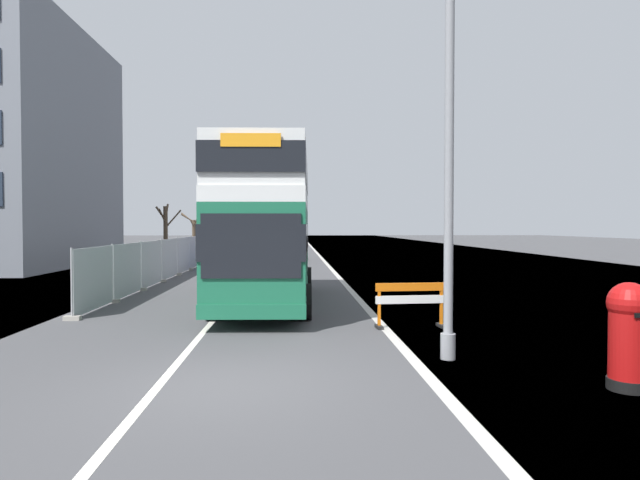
{
  "coord_description": "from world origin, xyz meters",
  "views": [
    {
      "loc": [
        1.11,
        -8.89,
        2.59
      ],
      "look_at": [
        1.87,
        6.16,
        2.2
      ],
      "focal_mm": 30.75,
      "sensor_mm": 36.0,
      "label": 1
    }
  ],
  "objects_px": {
    "red_pillar_postbox": "(629,331)",
    "roadworks_barrier": "(410,299)",
    "lamppost_foreground": "(449,131)",
    "car_receding_mid": "(283,247)",
    "car_receding_far": "(260,243)",
    "car_oncoming_near": "(239,253)",
    "double_decker_bus": "(268,225)"
  },
  "relations": [
    {
      "from": "red_pillar_postbox",
      "to": "lamppost_foreground",
      "type": "bearing_deg",
      "value": 137.41
    },
    {
      "from": "roadworks_barrier",
      "to": "car_oncoming_near",
      "type": "distance_m",
      "value": 20.53
    },
    {
      "from": "car_oncoming_near",
      "to": "car_receding_far",
      "type": "distance_m",
      "value": 18.0
    },
    {
      "from": "lamppost_foreground",
      "to": "car_oncoming_near",
      "type": "bearing_deg",
      "value": 105.28
    },
    {
      "from": "lamppost_foreground",
      "to": "red_pillar_postbox",
      "type": "height_order",
      "value": "lamppost_foreground"
    },
    {
      "from": "double_decker_bus",
      "to": "roadworks_barrier",
      "type": "bearing_deg",
      "value": -50.12
    },
    {
      "from": "double_decker_bus",
      "to": "roadworks_barrier",
      "type": "xyz_separation_m",
      "value": [
        3.8,
        -4.55,
        -1.9
      ]
    },
    {
      "from": "double_decker_bus",
      "to": "car_oncoming_near",
      "type": "bearing_deg",
      "value": 99.11
    },
    {
      "from": "double_decker_bus",
      "to": "roadworks_barrier",
      "type": "height_order",
      "value": "double_decker_bus"
    },
    {
      "from": "car_receding_mid",
      "to": "car_receding_far",
      "type": "bearing_deg",
      "value": 103.41
    },
    {
      "from": "car_oncoming_near",
      "to": "red_pillar_postbox",
      "type": "bearing_deg",
      "value": -71.13
    },
    {
      "from": "lamppost_foreground",
      "to": "roadworks_barrier",
      "type": "bearing_deg",
      "value": 90.44
    },
    {
      "from": "lamppost_foreground",
      "to": "car_receding_mid",
      "type": "xyz_separation_m",
      "value": [
        -3.74,
        31.08,
        -3.42
      ]
    },
    {
      "from": "red_pillar_postbox",
      "to": "roadworks_barrier",
      "type": "bearing_deg",
      "value": 113.27
    },
    {
      "from": "car_receding_far",
      "to": "double_decker_bus",
      "type": "bearing_deg",
      "value": -86.12
    },
    {
      "from": "car_receding_far",
      "to": "car_oncoming_near",
      "type": "bearing_deg",
      "value": -90.54
    },
    {
      "from": "roadworks_barrier",
      "to": "lamppost_foreground",
      "type": "bearing_deg",
      "value": -89.56
    },
    {
      "from": "double_decker_bus",
      "to": "car_oncoming_near",
      "type": "xyz_separation_m",
      "value": [
        -2.41,
        15.01,
        -1.66
      ]
    },
    {
      "from": "roadworks_barrier",
      "to": "car_oncoming_near",
      "type": "relative_size",
      "value": 0.47
    },
    {
      "from": "red_pillar_postbox",
      "to": "roadworks_barrier",
      "type": "relative_size",
      "value": 0.95
    },
    {
      "from": "lamppost_foreground",
      "to": "roadworks_barrier",
      "type": "distance_m",
      "value": 4.93
    },
    {
      "from": "red_pillar_postbox",
      "to": "car_receding_far",
      "type": "xyz_separation_m",
      "value": [
        -8.36,
        42.95,
        0.1
      ]
    },
    {
      "from": "roadworks_barrier",
      "to": "car_receding_mid",
      "type": "distance_m",
      "value": 28.05
    },
    {
      "from": "red_pillar_postbox",
      "to": "roadworks_barrier",
      "type": "distance_m",
      "value": 5.86
    },
    {
      "from": "red_pillar_postbox",
      "to": "car_receding_far",
      "type": "height_order",
      "value": "car_receding_far"
    },
    {
      "from": "roadworks_barrier",
      "to": "car_receding_mid",
      "type": "relative_size",
      "value": 0.46
    },
    {
      "from": "roadworks_barrier",
      "to": "red_pillar_postbox",
      "type": "bearing_deg",
      "value": -66.73
    },
    {
      "from": "car_receding_mid",
      "to": "car_receding_far",
      "type": "height_order",
      "value": "car_receding_far"
    },
    {
      "from": "car_receding_mid",
      "to": "car_oncoming_near",
      "type": "bearing_deg",
      "value": -106.87
    },
    {
      "from": "lamppost_foreground",
      "to": "red_pillar_postbox",
      "type": "xyz_separation_m",
      "value": [
        2.29,
        -2.1,
        -3.48
      ]
    },
    {
      "from": "lamppost_foreground",
      "to": "roadworks_barrier",
      "type": "height_order",
      "value": "lamppost_foreground"
    },
    {
      "from": "car_oncoming_near",
      "to": "double_decker_bus",
      "type": "bearing_deg",
      "value": -80.89
    }
  ]
}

